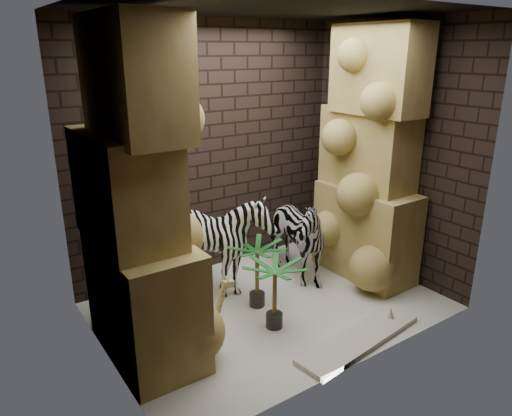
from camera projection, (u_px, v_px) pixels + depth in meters
floor at (270, 306)px, 5.15m from camera, size 3.50×3.50×0.00m
ceiling at (274, 9)px, 4.20m from camera, size 3.50×3.50×0.00m
wall_back at (210, 151)px, 5.65m from camera, size 3.50×0.00×3.50m
wall_front at (366, 205)px, 3.70m from camera, size 3.50×0.00×3.50m
wall_left at (94, 203)px, 3.74m from camera, size 0.00×3.00×3.00m
wall_right at (390, 152)px, 5.61m from camera, size 0.00×3.00×3.00m
rock_pillar_left at (136, 196)px, 3.92m from camera, size 0.68×1.30×3.00m
rock_pillar_right at (371, 155)px, 5.44m from camera, size 0.58×1.25×3.00m
zebra_right at (291, 228)px, 5.60m from camera, size 0.67×1.13×1.28m
zebra_left at (220, 247)px, 5.28m from camera, size 1.30×1.46×1.11m
giraffe_toy at (207, 318)px, 4.26m from camera, size 0.37×0.15×0.71m
palm_front at (257, 275)px, 5.05m from camera, size 0.36×0.36×0.74m
palm_back at (275, 295)px, 4.65m from camera, size 0.36×0.36×0.71m
surfboard at (359, 339)px, 4.52m from camera, size 1.50×0.53×0.05m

